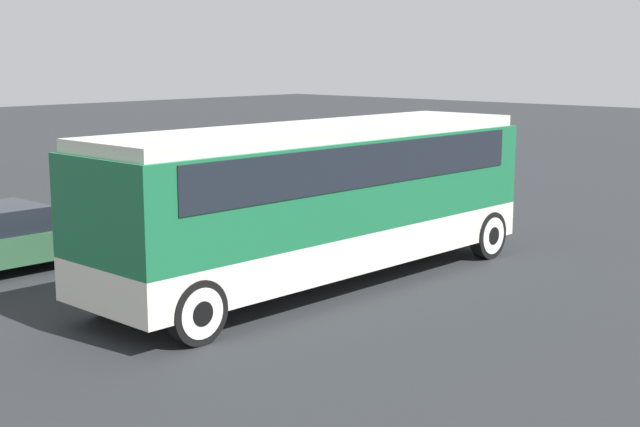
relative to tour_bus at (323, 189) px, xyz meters
The scene contains 2 objects.
ground_plane 1.84m from the tour_bus, behind, with size 120.00×120.00×0.00m, color #26282B.
tour_bus is the anchor object (origin of this frame).
Camera 1 is at (-12.15, -11.44, 4.36)m, focal length 50.00 mm.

